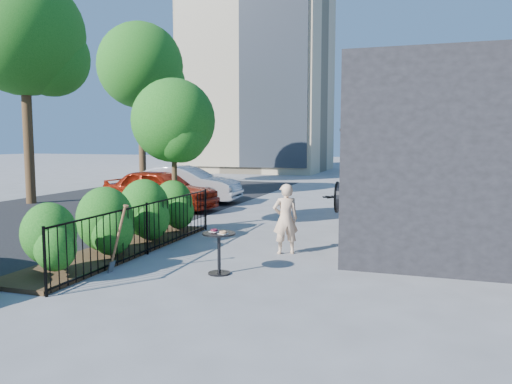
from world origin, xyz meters
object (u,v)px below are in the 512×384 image
(car_silver, at_px, (185,184))
(patio_tree, at_px, (175,126))
(street_tree_far, at_px, (141,71))
(shovel, at_px, (117,242))
(car_red, at_px, (160,190))
(cafe_table, at_px, (219,246))
(woman, at_px, (285,219))
(street_tree_near, at_px, (24,42))

(car_silver, bearing_deg, patio_tree, -159.80)
(street_tree_far, relative_size, shovel, 6.43)
(street_tree_far, height_order, car_red, street_tree_far)
(cafe_table, height_order, woman, woman)
(shovel, distance_m, car_red, 8.16)
(street_tree_near, relative_size, street_tree_far, 1.00)
(cafe_table, bearing_deg, street_tree_far, 125.03)
(street_tree_near, xyz_separation_m, woman, (11.17, -4.98, -5.17))
(woman, bearing_deg, street_tree_far, -76.72)
(street_tree_near, height_order, cafe_table, street_tree_near)
(cafe_table, distance_m, car_red, 8.60)
(street_tree_far, relative_size, cafe_table, 10.33)
(street_tree_far, bearing_deg, woman, -49.29)
(shovel, bearing_deg, patio_tree, 103.10)
(cafe_table, bearing_deg, woman, 69.76)
(woman, bearing_deg, patio_tree, -54.58)
(car_red, bearing_deg, car_silver, 9.90)
(car_silver, bearing_deg, shovel, -164.43)
(patio_tree, xyz_separation_m, cafe_table, (2.75, -3.71, -2.24))
(woman, xyz_separation_m, car_silver, (-5.84, 7.11, -0.05))
(cafe_table, bearing_deg, street_tree_near, 146.53)
(patio_tree, distance_m, woman, 4.39)
(woman, distance_m, car_red, 7.64)
(cafe_table, relative_size, shovel, 0.62)
(car_red, bearing_deg, woman, -123.81)
(street_tree_far, relative_size, woman, 5.57)
(street_tree_near, bearing_deg, patio_tree, -22.57)
(woman, relative_size, car_red, 0.36)
(cafe_table, relative_size, car_red, 0.19)
(street_tree_far, distance_m, cafe_table, 19.00)
(street_tree_far, xyz_separation_m, car_red, (5.42, -7.95, -5.22))
(patio_tree, distance_m, car_red, 4.48)
(cafe_table, height_order, shovel, shovel)
(woman, distance_m, shovel, 3.49)
(shovel, bearing_deg, car_red, 113.59)
(street_tree_far, relative_size, car_red, 2.01)
(patio_tree, xyz_separation_m, street_tree_near, (-7.70, 3.20, 3.15))
(street_tree_near, relative_size, cafe_table, 10.33)
(street_tree_far, bearing_deg, patio_tree, -55.49)
(cafe_table, xyz_separation_m, woman, (0.71, 1.93, 0.22))
(car_red, bearing_deg, street_tree_far, 41.67)
(street_tree_far, distance_m, car_red, 10.94)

